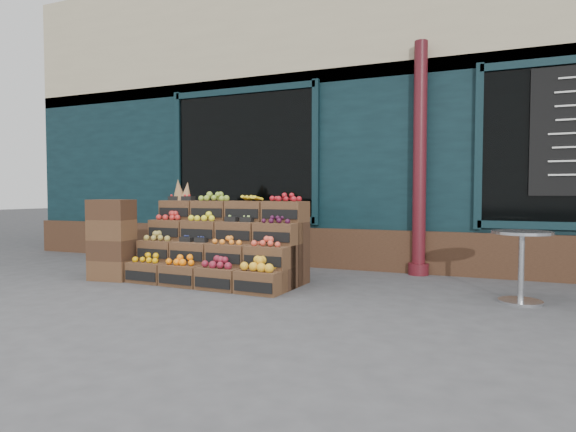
% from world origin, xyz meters
% --- Properties ---
extents(ground, '(60.00, 60.00, 0.00)m').
position_xyz_m(ground, '(0.00, 0.00, 0.00)').
color(ground, '#3D3D40').
rests_on(ground, ground).
extents(shop_facade, '(12.00, 6.24, 4.80)m').
position_xyz_m(shop_facade, '(0.00, 5.11, 2.40)').
color(shop_facade, black).
rests_on(shop_facade, ground).
extents(crate_display, '(2.17, 1.14, 1.33)m').
position_xyz_m(crate_display, '(-1.07, 0.56, 0.41)').
color(crate_display, '#4D321E').
rests_on(crate_display, ground).
extents(spare_crates, '(0.57, 0.43, 1.05)m').
position_xyz_m(spare_crates, '(-2.45, 0.12, 0.52)').
color(spare_crates, '#4D321E').
rests_on(spare_crates, ground).
extents(bistro_table, '(0.59, 0.59, 0.74)m').
position_xyz_m(bistro_table, '(2.41, 0.68, 0.46)').
color(bistro_table, silver).
rests_on(bistro_table, ground).
extents(shopkeeper, '(0.84, 0.64, 2.07)m').
position_xyz_m(shopkeeper, '(-1.60, 2.66, 1.03)').
color(shopkeeper, '#164D2A').
rests_on(shopkeeper, ground).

